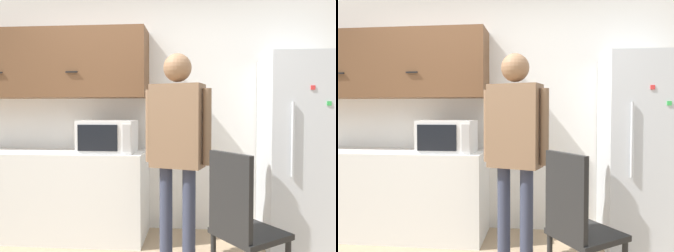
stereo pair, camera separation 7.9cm
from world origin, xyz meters
The scene contains 7 objects.
back_wall centered at (0.00, 1.78, 1.35)m, with size 6.00×0.06×2.70m.
counter centered at (-1.08, 1.44, 0.44)m, with size 2.24×0.62×0.89m.
upper_cabinets centered at (-1.08, 1.56, 1.80)m, with size 2.24×0.40×0.71m.
microwave centered at (-0.33, 1.38, 1.05)m, with size 0.55×0.39×0.32m.
person centered at (0.39, 0.89, 1.09)m, with size 0.55×0.34×1.78m.
refrigerator centered at (1.57, 1.39, 0.91)m, with size 0.74×0.73×1.83m.
chair centered at (0.85, 0.45, 0.54)m, with size 0.59×0.59×1.02m.
Camera 1 is at (0.53, -1.83, 1.29)m, focal length 35.00 mm.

